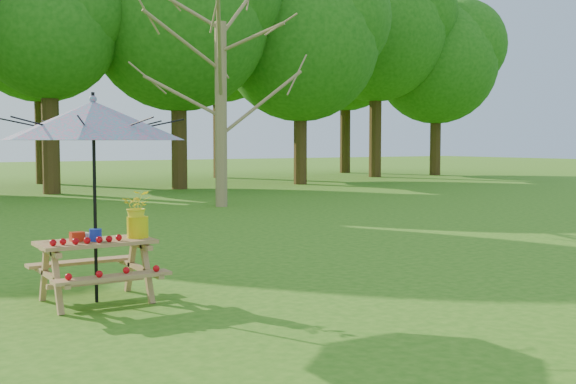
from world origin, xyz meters
TOP-DOWN VIEW (x-y plane):
  - ground at (0.00, 0.00)m, footprint 120.00×120.00m
  - picnic_table at (-0.71, 3.33)m, footprint 1.20×1.32m
  - patio_umbrella at (-0.71, 3.33)m, footprint 2.46×2.46m
  - produce_bins at (-0.80, 3.37)m, footprint 0.31×0.34m
  - tomatoes_row at (-0.86, 3.15)m, footprint 0.77×0.13m
  - flower_bucket at (-0.25, 3.30)m, footprint 0.40×0.38m

SIDE VIEW (x-z plane):
  - ground at x=0.00m, z-range 0.00..0.00m
  - picnic_table at x=-0.71m, z-range -0.01..0.66m
  - tomatoes_row at x=-0.86m, z-range 0.67..0.74m
  - produce_bins at x=-0.80m, z-range 0.66..0.79m
  - flower_bucket at x=-0.25m, z-range 0.69..1.21m
  - patio_umbrella at x=-0.71m, z-range 0.82..3.07m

